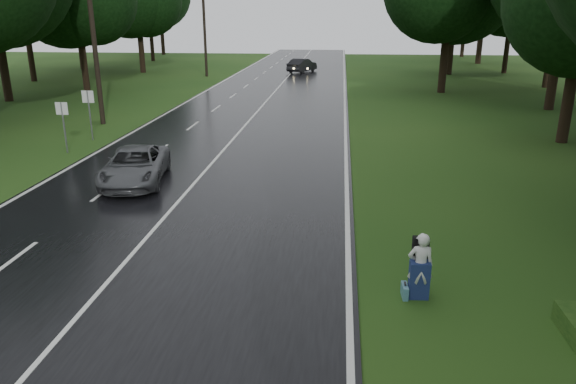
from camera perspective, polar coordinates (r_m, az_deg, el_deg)
name	(u,v)px	position (r m, az deg, el deg)	size (l,w,h in m)	color
ground	(86,309)	(12.89, -20.74, -11.57)	(160.00, 160.00, 0.00)	#264715
road	(244,127)	(31.02, -4.71, 6.91)	(12.00, 140.00, 0.04)	black
lane_center	(244,127)	(31.01, -4.72, 6.95)	(0.12, 140.00, 0.01)	silver
grey_car	(135,166)	(21.26, -16.00, 2.73)	(2.16, 4.69, 1.30)	#4C4E51
far_car	(302,65)	(60.88, 1.52, 13.34)	(1.58, 4.52, 1.49)	black
hitchhiker	(420,268)	(12.57, 13.88, -7.85)	(0.60, 0.54, 1.59)	silver
suitcase	(405,291)	(12.77, 12.32, -10.25)	(0.12, 0.43, 0.31)	teal
utility_pole_mid	(103,124)	(33.79, -19.09, 6.88)	(1.80, 0.28, 10.06)	black
utility_pole_far	(207,76)	(57.73, -8.65, 12.09)	(1.80, 0.28, 9.45)	black
road_sign_a	(68,153)	(27.18, -22.43, 3.87)	(0.57, 0.10, 2.38)	white
road_sign_b	(93,140)	(29.51, -20.07, 5.21)	(0.61, 0.10, 2.54)	white
tree_left_e	(87,91)	(49.05, -20.60, 10.04)	(8.73, 8.73, 13.64)	black
tree_left_f	(143,72)	(63.10, -15.16, 12.19)	(8.95, 8.95, 13.98)	black
tree_right_d	(561,142)	(30.62, 27.10, 4.75)	(7.91, 7.91, 12.36)	black
tree_right_e	(441,92)	(46.92, 15.98, 10.17)	(9.52, 9.52, 14.87)	black
tree_right_f	(448,74)	(61.63, 16.69, 11.93)	(8.92, 8.92, 13.93)	black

